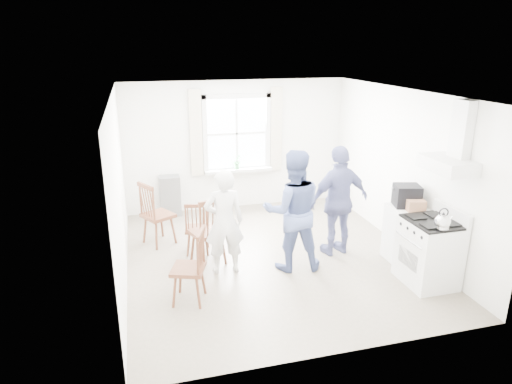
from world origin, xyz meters
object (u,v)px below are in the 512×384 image
object	(u,v)px
windsor_chair_c	(196,258)
person_left	(224,222)
windsor_chair_b	(197,223)
person_mid	(293,211)
gas_stove	(429,251)
low_cabinet	(405,234)
windsor_chair_a	(211,225)
person_right	(339,201)
stereo_stack	(407,196)

from	to	relation	value
windsor_chair_c	person_left	bearing A→B (deg)	54.33
windsor_chair_b	person_mid	distance (m)	1.60
person_left	gas_stove	bearing A→B (deg)	161.75
low_cabinet	windsor_chair_b	size ratio (longest dim) A/B	1.00
windsor_chair_b	person_mid	size ratio (longest dim) A/B	0.49
windsor_chair_b	person_left	xyz separation A→B (m)	(0.32, -0.68, 0.25)
gas_stove	windsor_chair_c	size ratio (longest dim) A/B	1.09
windsor_chair_a	person_right	size ratio (longest dim) A/B	0.62
person_left	stereo_stack	bearing A→B (deg)	176.46
low_cabinet	person_mid	world-z (taller)	person_mid
windsor_chair_b	person_mid	world-z (taller)	person_mid
stereo_stack	windsor_chair_a	distance (m)	3.02
stereo_stack	gas_stove	bearing A→B (deg)	-93.91
windsor_chair_c	person_right	xyz separation A→B (m)	(2.41, 0.89, 0.27)
person_mid	windsor_chair_c	bearing A→B (deg)	30.00
gas_stove	low_cabinet	size ratio (longest dim) A/B	1.24
gas_stove	person_mid	xyz separation A→B (m)	(-1.72, 0.94, 0.44)
windsor_chair_b	windsor_chair_c	xyz separation A→B (m)	(-0.20, -1.40, 0.08)
windsor_chair_a	person_right	xyz separation A→B (m)	(2.05, -0.06, 0.21)
windsor_chair_c	person_mid	distance (m)	1.67
windsor_chair_b	low_cabinet	bearing A→B (deg)	-18.65
gas_stove	windsor_chair_c	distance (m)	3.27
windsor_chair_b	windsor_chair_c	bearing A→B (deg)	-98.12
gas_stove	windsor_chair_c	xyz separation A→B (m)	(-3.24, 0.35, 0.14)
stereo_stack	person_right	distance (m)	1.03
person_mid	person_right	distance (m)	0.93
gas_stove	person_left	bearing A→B (deg)	158.55
stereo_stack	windsor_chair_c	distance (m)	3.35
person_left	windsor_chair_b	bearing A→B (deg)	-61.66
gas_stove	windsor_chair_a	world-z (taller)	gas_stove
person_right	windsor_chair_c	bearing A→B (deg)	11.10
low_cabinet	person_mid	bearing A→B (deg)	172.39
windsor_chair_a	person_mid	world-z (taller)	person_mid
person_mid	person_right	xyz separation A→B (m)	(0.88, 0.29, -0.03)
windsor_chair_b	person_right	size ratio (longest dim) A/B	0.50
gas_stove	windsor_chair_a	bearing A→B (deg)	155.80
stereo_stack	windsor_chair_a	world-z (taller)	stereo_stack
windsor_chair_a	person_right	world-z (taller)	person_right
windsor_chair_c	person_right	bearing A→B (deg)	20.21
windsor_chair_a	windsor_chair_b	bearing A→B (deg)	108.94
windsor_chair_a	stereo_stack	bearing A→B (deg)	-10.70
low_cabinet	windsor_chair_c	distance (m)	3.34
gas_stove	windsor_chair_c	bearing A→B (deg)	173.90
stereo_stack	person_right	size ratio (longest dim) A/B	0.25
windsor_chair_a	windsor_chair_c	world-z (taller)	windsor_chair_a
stereo_stack	windsor_chair_b	xyz separation A→B (m)	(-3.09, 1.01, -0.52)
windsor_chair_a	person_left	distance (m)	0.30
gas_stove	person_right	distance (m)	1.54
low_cabinet	person_right	distance (m)	1.14
stereo_stack	windsor_chair_b	bearing A→B (deg)	161.95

